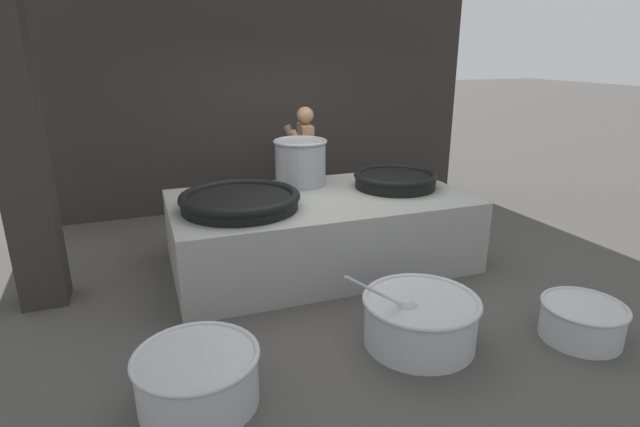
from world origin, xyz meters
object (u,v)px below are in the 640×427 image
object	(u,v)px
giant_wok_far	(395,179)
prep_bowl_extra	(198,376)
cook	(305,162)
stock_pot	(300,161)
prep_bowl_vegetables	(420,318)
giant_wok_near	(240,200)
prep_bowl_meat	(582,319)

from	to	relation	value
giant_wok_far	prep_bowl_extra	world-z (taller)	giant_wok_far
giant_wok_far	cook	xyz separation A→B (m)	(-0.66, 1.34, -0.02)
stock_pot	giant_wok_far	bearing A→B (deg)	-26.55
prep_bowl_vegetables	stock_pot	bearing A→B (deg)	95.97
giant_wok_far	stock_pot	size ratio (longest dim) A/B	1.53
cook	prep_bowl_extra	bearing A→B (deg)	69.13
giant_wok_near	cook	distance (m)	1.95
giant_wok_near	giant_wok_far	size ratio (longest dim) A/B	1.26
giant_wok_far	prep_bowl_vegetables	size ratio (longest dim) A/B	0.78
giant_wok_near	giant_wok_far	distance (m)	1.87
giant_wok_far	giant_wok_near	bearing A→B (deg)	-174.07
giant_wok_far	stock_pot	distance (m)	1.12
stock_pot	cook	world-z (taller)	cook
stock_pot	giant_wok_near	bearing A→B (deg)	-141.49
stock_pot	prep_bowl_extra	distance (m)	3.06
giant_wok_near	prep_bowl_vegetables	world-z (taller)	giant_wok_near
prep_bowl_vegetables	prep_bowl_meat	xyz separation A→B (m)	(1.31, -0.41, -0.06)
prep_bowl_vegetables	prep_bowl_extra	size ratio (longest dim) A/B	1.43
giant_wok_near	prep_bowl_meat	bearing A→B (deg)	-40.68
cook	prep_bowl_vegetables	world-z (taller)	cook
stock_pot	cook	bearing A→B (deg)	68.24
giant_wok_near	prep_bowl_extra	world-z (taller)	giant_wok_near
cook	prep_bowl_meat	distance (m)	3.88
giant_wok_near	stock_pot	xyz separation A→B (m)	(0.87, 0.69, 0.19)
giant_wok_near	cook	world-z (taller)	cook
giant_wok_near	prep_bowl_vegetables	distance (m)	2.11
giant_wok_far	stock_pot	xyz separation A→B (m)	(-0.99, 0.50, 0.18)
stock_pot	cook	distance (m)	0.93
cook	prep_bowl_extra	world-z (taller)	cook
prep_bowl_extra	prep_bowl_vegetables	bearing A→B (deg)	3.93
stock_pot	prep_bowl_vegetables	bearing A→B (deg)	-84.03
giant_wok_far	cook	size ratio (longest dim) A/B	0.60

